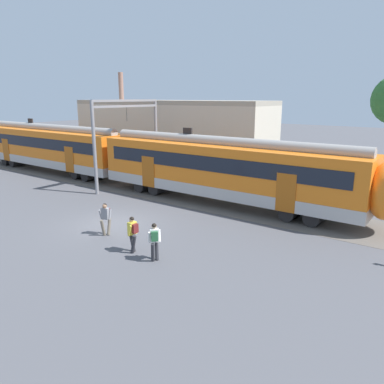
{
  "coord_description": "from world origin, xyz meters",
  "views": [
    {
      "loc": [
        14.84,
        -13.1,
        6.72
      ],
      "look_at": [
        3.02,
        3.12,
        1.6
      ],
      "focal_mm": 35.0,
      "sensor_mm": 36.0,
      "label": 1
    }
  ],
  "objects_px": {
    "commuter_train": "(127,157)",
    "pedestrian_white": "(154,239)",
    "pedestrian_grey": "(106,216)",
    "pedestrian_yellow": "(133,231)"
  },
  "relations": [
    {
      "from": "commuter_train",
      "to": "pedestrian_white",
      "type": "height_order",
      "value": "commuter_train"
    },
    {
      "from": "pedestrian_grey",
      "to": "pedestrian_white",
      "type": "relative_size",
      "value": 1.0
    },
    {
      "from": "commuter_train",
      "to": "pedestrian_white",
      "type": "distance_m",
      "value": 14.32
    },
    {
      "from": "commuter_train",
      "to": "pedestrian_yellow",
      "type": "distance_m",
      "value": 13.24
    },
    {
      "from": "commuter_train",
      "to": "pedestrian_grey",
      "type": "distance_m",
      "value": 10.92
    },
    {
      "from": "pedestrian_white",
      "to": "pedestrian_yellow",
      "type": "bearing_deg",
      "value": 175.78
    },
    {
      "from": "pedestrian_grey",
      "to": "pedestrian_white",
      "type": "height_order",
      "value": "same"
    },
    {
      "from": "commuter_train",
      "to": "pedestrian_yellow",
      "type": "relative_size",
      "value": 22.83
    },
    {
      "from": "pedestrian_yellow",
      "to": "pedestrian_white",
      "type": "relative_size",
      "value": 1.0
    },
    {
      "from": "pedestrian_grey",
      "to": "pedestrian_yellow",
      "type": "distance_m",
      "value": 2.71
    }
  ]
}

